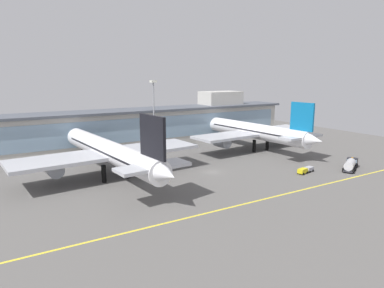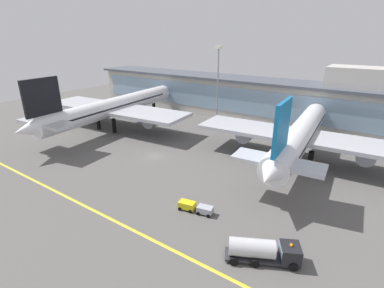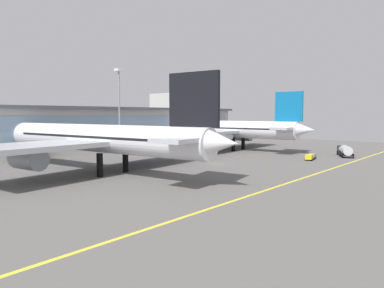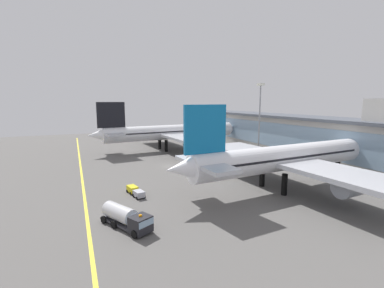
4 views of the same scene
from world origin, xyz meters
TOP-DOWN VIEW (x-y plane):
  - ground_plane at (0.00, 0.00)m, footprint 180.00×180.00m
  - taxiway_centreline_stripe at (0.00, -22.00)m, footprint 144.00×0.50m
  - terminal_building at (1.71, 42.71)m, footprint 117.72×14.00m
  - airliner_near_left at (-24.11, 9.63)m, footprint 47.16×58.57m
  - airliner_near_right at (27.86, 15.76)m, footprint 45.86×52.07m
  - fuel_tanker_truck at (33.01, -16.96)m, footprint 9.15×6.32m
  - baggage_tug_near at (20.05, -13.05)m, footprint 5.78×2.68m
  - apron_light_mast_west at (-1.78, 31.68)m, footprint 1.80×1.80m

SIDE VIEW (x-z plane):
  - ground_plane at x=0.00m, z-range 0.00..0.00m
  - taxiway_centreline_stripe at x=0.00m, z-range 0.00..0.01m
  - baggage_tug_near at x=20.05m, z-range 0.09..1.49m
  - fuel_tanker_truck at x=33.01m, z-range 0.06..2.96m
  - airliner_near_right at x=27.86m, z-range -2.32..14.79m
  - airliner_near_left at x=-24.11m, z-range -2.36..15.01m
  - terminal_building at x=1.71m, z-range -2.10..16.15m
  - apron_light_mast_west at x=-1.78m, z-range 3.62..26.80m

